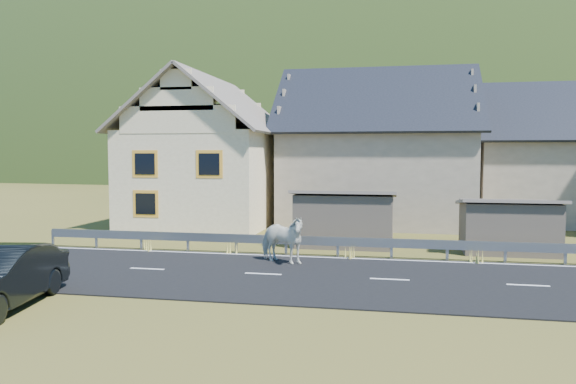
# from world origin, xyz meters

# --- Properties ---
(ground) EXTENTS (160.00, 160.00, 0.00)m
(ground) POSITION_xyz_m (0.00, 0.00, 0.00)
(ground) COLOR #3E4118
(ground) RESTS_ON ground
(road) EXTENTS (60.00, 7.00, 0.04)m
(road) POSITION_xyz_m (0.00, 0.00, 0.02)
(road) COLOR black
(road) RESTS_ON ground
(lane_markings) EXTENTS (60.00, 6.60, 0.01)m
(lane_markings) POSITION_xyz_m (0.00, 0.00, 0.04)
(lane_markings) COLOR silver
(lane_markings) RESTS_ON road
(guardrail) EXTENTS (28.10, 0.09, 0.75)m
(guardrail) POSITION_xyz_m (-0.00, 3.68, 0.56)
(guardrail) COLOR #93969B
(guardrail) RESTS_ON ground
(shed_left) EXTENTS (4.30, 3.30, 2.40)m
(shed_left) POSITION_xyz_m (-2.00, 6.50, 1.10)
(shed_left) COLOR brown
(shed_left) RESTS_ON ground
(shed_right) EXTENTS (3.80, 2.90, 2.20)m
(shed_right) POSITION_xyz_m (4.50, 6.00, 1.00)
(shed_right) COLOR brown
(shed_right) RESTS_ON ground
(house_cream) EXTENTS (7.80, 9.80, 8.30)m
(house_cream) POSITION_xyz_m (-10.00, 12.00, 4.36)
(house_cream) COLOR #FFECBD
(house_cream) RESTS_ON ground
(house_stone_a) EXTENTS (10.80, 9.80, 8.90)m
(house_stone_a) POSITION_xyz_m (-1.00, 15.00, 4.63)
(house_stone_a) COLOR tan
(house_stone_a) RESTS_ON ground
(house_stone_b) EXTENTS (9.80, 8.80, 8.10)m
(house_stone_b) POSITION_xyz_m (9.00, 17.00, 4.24)
(house_stone_b) COLOR tan
(house_stone_b) RESTS_ON ground
(mountain) EXTENTS (440.00, 280.00, 260.00)m
(mountain) POSITION_xyz_m (5.00, 180.00, -20.00)
(mountain) COLOR #1C300F
(mountain) RESTS_ON ground
(conifer_patch) EXTENTS (76.00, 50.00, 28.00)m
(conifer_patch) POSITION_xyz_m (-55.00, 110.00, 6.00)
(conifer_patch) COLOR black
(conifer_patch) RESTS_ON ground
(horse) EXTENTS (1.66, 2.22, 1.70)m
(horse) POSITION_xyz_m (-3.80, 1.91, 0.89)
(horse) COLOR silver
(horse) RESTS_ON road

